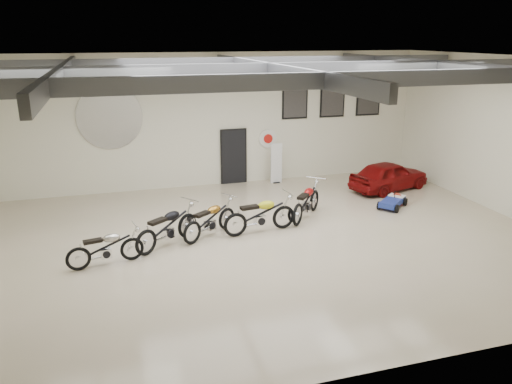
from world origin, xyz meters
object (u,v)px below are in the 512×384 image
object	(u,v)px
motorcycle_silver	(105,247)
motorcycle_gold	(210,219)
banner_stand	(276,162)
motorcycle_yellow	(260,214)
motorcycle_red	(306,201)
go_kart	(394,199)
vintage_car	(389,176)
motorcycle_black	(167,226)

from	to	relation	value
motorcycle_silver	motorcycle_gold	world-z (taller)	motorcycle_gold
banner_stand	motorcycle_yellow	size ratio (longest dim) A/B	0.76
banner_stand	motorcycle_silver	xyz separation A→B (m)	(-6.51, -5.79, -0.35)
banner_stand	motorcycle_yellow	world-z (taller)	banner_stand
motorcycle_red	motorcycle_gold	bearing A→B (deg)	143.17
go_kart	vintage_car	size ratio (longest dim) A/B	0.47
motorcycle_red	vintage_car	bearing A→B (deg)	-22.66
motorcycle_gold	motorcycle_red	size ratio (longest dim) A/B	0.95
motorcycle_silver	motorcycle_red	bearing A→B (deg)	5.38
motorcycle_black	go_kart	bearing A→B (deg)	-28.28
motorcycle_gold	vintage_car	bearing A→B (deg)	-15.84
motorcycle_silver	motorcycle_gold	xyz separation A→B (m)	(2.90, 1.13, 0.04)
motorcycle_silver	motorcycle_black	bearing A→B (deg)	14.81
motorcycle_red	vintage_car	size ratio (longest dim) A/B	0.67
vintage_car	motorcycle_red	bearing A→B (deg)	98.67
motorcycle_silver	motorcycle_yellow	distance (m)	4.49
banner_stand	motorcycle_silver	distance (m)	8.72
motorcycle_red	motorcycle_black	bearing A→B (deg)	144.39
motorcycle_yellow	vintage_car	distance (m)	6.49
motorcycle_silver	motorcycle_gold	size ratio (longest dim) A/B	0.92
motorcycle_silver	motorcycle_yellow	world-z (taller)	motorcycle_yellow
motorcycle_yellow	go_kart	distance (m)	5.14
motorcycle_silver	go_kart	size ratio (longest dim) A/B	1.24
motorcycle_black	motorcycle_red	size ratio (longest dim) A/B	1.01
banner_stand	motorcycle_silver	size ratio (longest dim) A/B	0.88
motorcycle_silver	vintage_car	bearing A→B (deg)	9.22
motorcycle_red	motorcycle_silver	bearing A→B (deg)	148.10
go_kart	vintage_car	distance (m)	1.98
vintage_car	banner_stand	bearing A→B (deg)	44.39
motorcycle_red	vintage_car	distance (m)	4.56
motorcycle_gold	motorcycle_yellow	world-z (taller)	motorcycle_yellow
motorcycle_gold	motorcycle_red	world-z (taller)	motorcycle_red
motorcycle_gold	motorcycle_red	bearing A→B (deg)	-24.06
banner_stand	go_kart	bearing A→B (deg)	-54.90
banner_stand	motorcycle_red	distance (m)	4.05
motorcycle_silver	go_kart	bearing A→B (deg)	0.99
motorcycle_gold	motorcycle_red	distance (m)	3.30
motorcycle_black	motorcycle_gold	bearing A→B (deg)	-21.36
go_kart	banner_stand	bearing A→B (deg)	87.42
motorcycle_yellow	motorcycle_silver	bearing A→B (deg)	-174.87
banner_stand	motorcycle_yellow	bearing A→B (deg)	-115.97
motorcycle_yellow	motorcycle_black	bearing A→B (deg)	176.78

